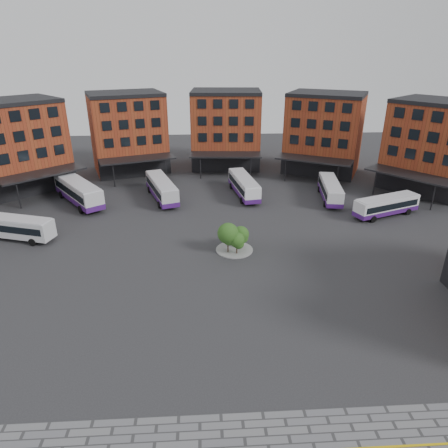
{
  "coord_description": "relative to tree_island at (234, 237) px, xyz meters",
  "views": [
    {
      "loc": [
        -1.66,
        -29.93,
        22.32
      ],
      "look_at": [
        0.69,
        10.77,
        4.0
      ],
      "focal_mm": 32.0,
      "sensor_mm": 36.0,
      "label": 1
    }
  ],
  "objects": [
    {
      "name": "ground",
      "position": [
        -1.89,
        -11.62,
        -1.95
      ],
      "size": [
        160.0,
        160.0,
        0.0
      ],
      "primitive_type": "plane",
      "color": "#28282B",
      "rests_on": "ground"
    },
    {
      "name": "main_building",
      "position": [
        -6.66,
        26.63,
        5.28
      ],
      "size": [
        94.14,
        42.48,
        14.6
      ],
      "color": "brown",
      "rests_on": "ground"
    },
    {
      "name": "tree_island",
      "position": [
        0.0,
        0.0,
        0.0
      ],
      "size": [
        4.4,
        4.4,
        3.75
      ],
      "color": "gray",
      "rests_on": "ground"
    },
    {
      "name": "bus_a",
      "position": [
        -27.13,
        5.03,
        -0.21
      ],
      "size": [
        10.59,
        5.31,
        2.93
      ],
      "rotation": [
        0.0,
        0.0,
        1.27
      ],
      "color": "silver",
      "rests_on": "ground"
    },
    {
      "name": "bus_b",
      "position": [
        -22.44,
        17.17,
        -0.01
      ],
      "size": [
        9.81,
        11.94,
        3.57
      ],
      "rotation": [
        0.0,
        0.0,
        0.63
      ],
      "color": "silver",
      "rests_on": "ground"
    },
    {
      "name": "bus_c",
      "position": [
        -9.91,
        18.34,
        -0.19
      ],
      "size": [
        6.12,
        11.78,
        3.25
      ],
      "rotation": [
        0.0,
        0.0,
        0.32
      ],
      "color": "silver",
      "rests_on": "ground"
    },
    {
      "name": "bus_d",
      "position": [
        3.16,
        19.26,
        -0.25
      ],
      "size": [
        4.26,
        11.35,
        3.12
      ],
      "rotation": [
        0.0,
        0.0,
        0.16
      ],
      "color": "white",
      "rests_on": "ground"
    },
    {
      "name": "bus_e",
      "position": [
        16.53,
        16.66,
        -0.33
      ],
      "size": [
        3.97,
        10.81,
        2.98
      ],
      "rotation": [
        0.0,
        0.0,
        -0.15
      ],
      "color": "white",
      "rests_on": "ground"
    },
    {
      "name": "bus_f",
      "position": [
        22.53,
        9.68,
        -0.4
      ],
      "size": [
        10.33,
        5.8,
        2.86
      ],
      "rotation": [
        0.0,
        0.0,
        -1.21
      ],
      "color": "white",
      "rests_on": "ground"
    }
  ]
}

